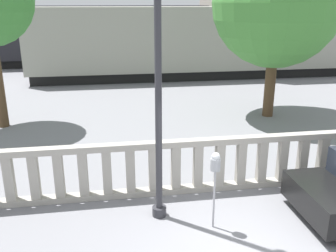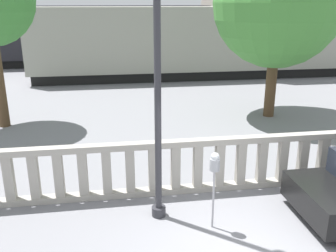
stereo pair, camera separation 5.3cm
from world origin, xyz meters
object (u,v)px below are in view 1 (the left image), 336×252
parking_meter (215,167)px  train_near (205,41)px  train_far (159,33)px  lamppost (158,45)px  tree_left (277,3)px

parking_meter → train_near: size_ratio=0.08×
parking_meter → train_far: 21.22m
lamppost → train_near: 15.33m
lamppost → tree_left: (5.19, 6.47, 0.70)m
lamppost → parking_meter: lamppost is taller
lamppost → tree_left: 8.33m
parking_meter → tree_left: size_ratio=0.24×
lamppost → train_far: lamppost is taller
parking_meter → train_far: (1.91, 21.12, 0.78)m
parking_meter → train_far: train_far is taller
parking_meter → tree_left: bearing=59.3°
lamppost → train_near: bearing=72.1°
lamppost → train_far: (2.90, 20.53, -1.43)m
train_near → train_far: 6.27m
train_near → train_far: size_ratio=0.72×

